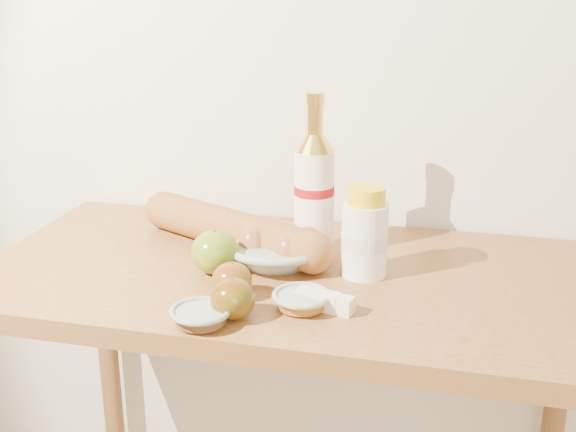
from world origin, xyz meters
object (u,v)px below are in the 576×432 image
object	(u,v)px
cream_bottle	(365,235)
baguette	(232,230)
table	(292,327)
bourbon_bottle	(314,191)
egg_bowl	(277,248)

from	to	relation	value
cream_bottle	baguette	distance (m)	0.29
table	bourbon_bottle	distance (m)	0.27
cream_bottle	egg_bowl	size ratio (longest dim) A/B	0.66
table	baguette	size ratio (longest dim) A/B	2.48
bourbon_bottle	cream_bottle	size ratio (longest dim) A/B	1.90
cream_bottle	table	bearing A→B (deg)	-149.69
bourbon_bottle	egg_bowl	world-z (taller)	bourbon_bottle
baguette	cream_bottle	bearing A→B (deg)	10.99
cream_bottle	bourbon_bottle	bearing A→B (deg)	169.02
cream_bottle	egg_bowl	distance (m)	0.18
egg_bowl	baguette	distance (m)	0.12
bourbon_bottle	egg_bowl	distance (m)	0.13
baguette	egg_bowl	bearing A→B (deg)	-0.67
table	bourbon_bottle	world-z (taller)	bourbon_bottle
cream_bottle	baguette	size ratio (longest dim) A/B	0.36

